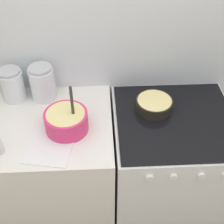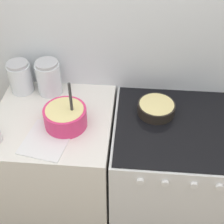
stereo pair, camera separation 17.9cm
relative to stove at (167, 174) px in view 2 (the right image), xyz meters
The scene contains 8 objects.
wall_back 0.91m from the stove, 135.71° to the left, with size 4.48×0.05×2.40m.
countertop_cabinet 0.73m from the stove, behind, with size 0.70×0.69×0.93m.
stove is the anchor object (origin of this frame).
mixing_bowl 0.83m from the stove, behind, with size 0.24×0.24×0.30m.
baking_pan 0.52m from the stove, 140.32° to the left, with size 0.22×0.22×0.07m.
storage_jar_left 1.15m from the stove, 165.82° to the left, with size 0.15×0.15×0.21m.
storage_jar_middle 1.00m from the stove, 162.71° to the left, with size 0.15×0.15×0.22m.
recipe_page 0.87m from the stove, 165.87° to the right, with size 0.28×0.31×0.01m.
Camera 2 is at (0.11, -0.97, 2.17)m, focal length 50.00 mm.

